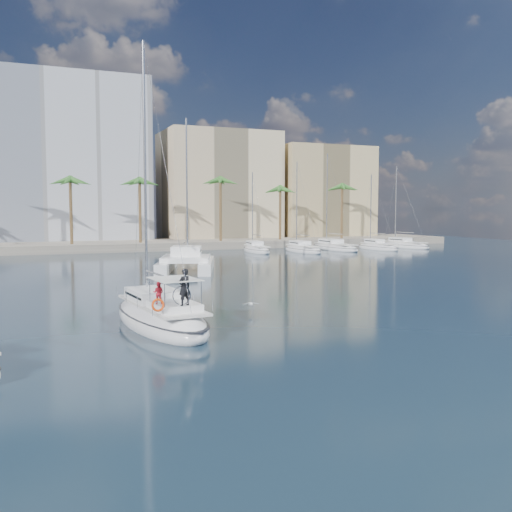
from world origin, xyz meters
name	(u,v)px	position (x,y,z in m)	size (l,w,h in m)	color
ground	(246,322)	(0.00, 0.00, 0.00)	(160.00, 160.00, 0.00)	black
quay	(102,246)	(0.00, 61.00, 0.60)	(120.00, 14.00, 1.20)	gray
building_modern	(15,162)	(-12.00, 73.00, 14.00)	(42.00, 16.00, 28.00)	white
building_beige	(219,188)	(22.00, 70.00, 10.00)	(20.00, 14.00, 20.00)	#CAB891
building_tan_right	(321,195)	(42.00, 68.00, 9.00)	(18.00, 12.00, 18.00)	tan
palm_centre	(104,181)	(0.00, 57.00, 10.28)	(3.60, 3.60, 12.30)	brown
palm_right	(311,185)	(34.00, 57.00, 10.28)	(3.60, 3.60, 12.30)	brown
main_sloop	(160,316)	(-4.65, 0.73, 0.51)	(4.53, 11.26, 16.29)	white
catamaran	(186,260)	(3.95, 26.71, 1.11)	(8.49, 11.67, 15.52)	white
seagull	(251,304)	(1.34, 2.63, 0.52)	(1.07, 0.46, 0.20)	silver
moored_yacht_a	(256,252)	(20.00, 47.00, 0.00)	(2.72, 9.35, 11.90)	white
moored_yacht_b	(303,252)	(26.50, 45.00, 0.00)	(3.14, 10.78, 13.72)	white
moored_yacht_c	(335,250)	(33.00, 47.00, 0.00)	(3.55, 12.21, 15.54)	white
moored_yacht_d	(378,250)	(39.50, 45.00, 0.00)	(2.72, 9.35, 11.90)	white
moored_yacht_e	(405,248)	(46.00, 47.00, 0.00)	(3.14, 10.78, 13.72)	white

